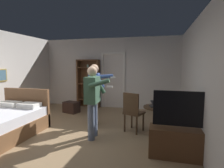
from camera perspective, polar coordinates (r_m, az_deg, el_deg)
The scene contains 14 objects.
ground_plane at distance 4.35m, azimuth -12.40°, elevation -16.54°, with size 6.75×6.75×0.00m, color #997A56.
wall_back at distance 6.94m, azimuth -0.83°, elevation 3.49°, with size 5.47×0.12×2.66m, color silver.
wall_right at distance 3.66m, azimuth 27.50°, elevation 0.16°, with size 0.12×6.38×2.66m, color silver.
doorway_frame at distance 6.83m, azimuth 0.34°, elevation 2.51°, with size 0.93×0.08×2.13m.
bed at distance 4.94m, azimuth -31.92°, elevation -10.80°, with size 1.39×1.96×1.02m.
bookshelf at distance 7.01m, azimuth -7.46°, elevation 0.76°, with size 0.87×0.32×1.86m.
tv_flatscreen at distance 3.57m, azimuth 21.78°, elevation -15.95°, with size 1.19×0.40×1.22m.
side_table at distance 4.36m, azimuth 14.41°, elevation -9.89°, with size 0.67×0.67×0.70m.
laptop at distance 4.26m, azimuth 14.27°, elevation -6.44°, with size 0.40×0.41×0.15m.
bottle_on_table at distance 4.21m, azimuth 16.45°, elevation -5.70°, with size 0.06×0.06×0.29m.
wooden_chair at distance 4.47m, azimuth 6.62°, elevation -8.41°, with size 0.55×0.55×0.99m.
person_blue_shirt at distance 4.04m, azimuth -6.11°, elevation -4.12°, with size 0.67×0.62×1.63m.
person_striped_shirt at distance 4.84m, azimuth -5.47°, elevation -2.11°, with size 0.78×0.60×1.68m.
suitcase_dark at distance 6.42m, azimuth -12.83°, elevation -7.22°, with size 0.52×0.35×0.38m, color black.
Camera 1 is at (1.86, -3.55, 1.68)m, focal length 28.65 mm.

